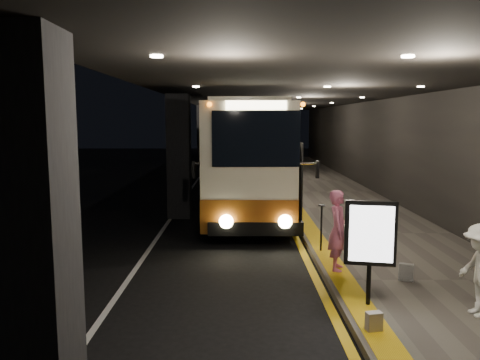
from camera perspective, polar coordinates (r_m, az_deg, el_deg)
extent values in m
plane|color=black|center=(13.16, -2.96, -8.10)|extent=(90.00, 90.00, 0.00)
cube|color=silver|center=(18.17, -7.87, -3.82)|extent=(0.12, 50.00, 0.01)
cube|color=gold|center=(18.09, 5.30, -3.83)|extent=(0.18, 50.00, 0.01)
cube|color=#514C44|center=(18.46, 12.76, -3.54)|extent=(4.50, 50.00, 0.15)
cube|color=gold|center=(18.11, 6.89, -3.35)|extent=(0.50, 50.00, 0.01)
cube|color=black|center=(18.78, 19.75, 5.39)|extent=(0.10, 50.00, 6.00)
cube|color=black|center=(5.30, -24.25, -7.53)|extent=(0.80, 0.80, 4.40)
cube|color=black|center=(16.85, -7.44, 2.86)|extent=(0.80, 0.80, 4.40)
cube|color=black|center=(28.78, -4.40, 4.73)|extent=(0.80, 0.80, 4.40)
cube|color=black|center=(17.80, 5.97, 10.85)|extent=(9.00, 50.00, 0.40)
cube|color=beige|center=(18.71, 1.25, 3.40)|extent=(2.99, 12.73, 3.59)
cube|color=brown|center=(18.85, 1.24, -0.60)|extent=(3.01, 12.75, 0.95)
cube|color=black|center=(12.32, 1.97, 5.04)|extent=(2.32, 0.12, 1.48)
cube|color=black|center=(12.73, 1.90, -5.92)|extent=(2.59, 0.32, 0.37)
cylinder|color=black|center=(14.97, -3.00, -4.12)|extent=(0.30, 1.05, 1.05)
cylinder|color=black|center=(15.04, 6.18, -4.10)|extent=(0.30, 1.05, 1.05)
cylinder|color=black|center=(23.09, -1.98, -0.06)|extent=(0.30, 1.05, 1.05)
cylinder|color=black|center=(23.13, 3.96, -0.06)|extent=(0.30, 1.05, 1.05)
sphere|color=#FFEAA5|center=(12.59, -1.69, -5.08)|extent=(0.38, 0.38, 0.38)
sphere|color=#FFEAA5|center=(12.65, 5.52, -5.06)|extent=(0.38, 0.38, 0.38)
cube|color=#FFF2BF|center=(12.31, 1.99, 9.11)|extent=(1.58, 0.09, 0.23)
cube|color=beige|center=(30.48, 0.17, 4.42)|extent=(3.01, 11.24, 3.15)
cube|color=brown|center=(30.57, 0.16, 2.25)|extent=(3.03, 11.26, 0.83)
cube|color=black|center=(24.87, 0.23, 5.36)|extent=(2.04, 0.19, 1.30)
cube|color=black|center=(25.12, 0.22, 0.50)|extent=(2.28, 0.39, 0.32)
cylinder|color=black|center=(27.11, -1.99, 0.91)|extent=(0.26, 0.93, 0.93)
cylinder|color=black|center=(27.12, 2.39, 0.91)|extent=(0.26, 0.93, 0.93)
cylinder|color=black|center=(34.30, -1.60, 2.26)|extent=(0.26, 0.93, 0.93)
cylinder|color=black|center=(34.31, 1.87, 2.26)|extent=(0.26, 0.93, 0.93)
cube|color=beige|center=(43.18, 0.15, 5.55)|extent=(3.06, 12.38, 3.48)
cube|color=brown|center=(43.24, 0.15, 3.86)|extent=(3.09, 12.40, 0.92)
cube|color=black|center=(36.99, 0.20, 6.44)|extent=(2.25, 0.15, 1.43)
cube|color=black|center=(37.19, 0.20, 2.81)|extent=(2.52, 0.35, 0.36)
cylinder|color=black|center=(39.40, -1.51, 2.99)|extent=(0.29, 1.02, 1.02)
cylinder|color=black|center=(39.41, 1.87, 2.99)|extent=(0.29, 1.02, 1.02)
cylinder|color=black|center=(47.36, -1.28, 3.72)|extent=(0.29, 1.02, 1.02)
cylinder|color=black|center=(47.37, 1.54, 3.72)|extent=(0.29, 1.02, 1.02)
imported|color=#CB5E82|center=(10.70, 11.86, -6.02)|extent=(0.56, 0.74, 1.81)
imported|color=silver|center=(9.11, 27.20, -9.76)|extent=(0.56, 1.07, 1.60)
cube|color=black|center=(10.57, 19.60, -10.55)|extent=(0.32, 0.24, 0.36)
cube|color=#B4ACA9|center=(8.08, 16.01, -16.26)|extent=(0.28, 0.20, 0.31)
cylinder|color=black|center=(9.00, 15.40, -12.23)|extent=(0.08, 0.08, 0.75)
cube|color=black|center=(8.73, 15.61, -6.26)|extent=(0.91, 0.27, 1.18)
cube|color=white|center=(8.68, 15.72, -6.35)|extent=(0.76, 0.17, 1.02)
cylinder|color=black|center=(12.19, 9.87, -5.81)|extent=(0.05, 0.05, 1.20)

